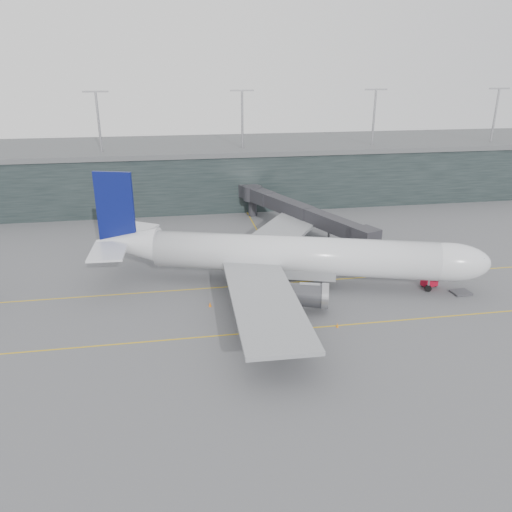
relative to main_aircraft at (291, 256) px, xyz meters
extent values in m
plane|color=#525257|center=(-5.50, 4.64, -5.21)|extent=(320.00, 320.00, 0.00)
cube|color=gold|center=(-5.50, 0.64, -5.20)|extent=(160.00, 0.25, 0.02)
cube|color=gold|center=(-5.50, -15.36, -5.20)|extent=(160.00, 0.25, 0.02)
cube|color=gold|center=(-0.50, 24.64, -5.20)|extent=(0.25, 60.00, 0.02)
cube|color=black|center=(-5.50, 62.64, 1.79)|extent=(240.00, 35.00, 14.00)
cube|color=#4F5153|center=(-5.50, 62.64, 9.39)|extent=(240.00, 36.00, 1.20)
cylinder|color=#9E9EA3|center=(-35.50, 52.64, 16.79)|extent=(0.60, 0.60, 14.00)
cylinder|color=#9E9EA3|center=(-0.50, 52.64, 16.79)|extent=(0.60, 0.60, 14.00)
cylinder|color=#9E9EA3|center=(34.50, 52.64, 16.79)|extent=(0.60, 0.60, 14.00)
cylinder|color=#9E9EA3|center=(69.50, 52.64, 16.79)|extent=(0.60, 0.60, 14.00)
cylinder|color=silver|center=(0.45, -0.14, 0.17)|extent=(46.42, 19.76, 6.29)
ellipsoid|color=silver|center=(24.19, -7.46, 0.17)|extent=(14.47, 9.90, 6.29)
cone|color=silver|center=(-27.17, 8.38, 0.88)|extent=(12.44, 9.06, 6.04)
cube|color=gray|center=(-0.52, 0.16, -2.27)|extent=(17.00, 9.63, 2.03)
cube|color=black|center=(27.87, -8.60, 1.18)|extent=(3.03, 3.56, 0.81)
cube|color=gray|center=(-7.09, -14.26, -0.85)|extent=(9.71, 29.58, 0.56)
cylinder|color=#3D3E43|center=(-0.45, -9.94, -2.57)|extent=(7.83, 5.48, 3.55)
cube|color=gray|center=(2.18, 15.78, -0.85)|extent=(23.72, 29.61, 0.56)
cylinder|color=#3D3E43|center=(5.23, 8.47, -2.57)|extent=(7.83, 5.48, 3.55)
cube|color=#0A1256|center=(-28.62, 8.83, 7.26)|extent=(6.45, 2.43, 12.17)
cube|color=silver|center=(-29.78, 3.35, 1.38)|extent=(5.91, 9.33, 0.35)
cube|color=silver|center=(-26.49, 14.01, 1.38)|extent=(9.58, 10.69, 0.35)
cylinder|color=black|center=(21.77, -6.71, -4.65)|extent=(1.19, 0.72, 1.12)
cylinder|color=#9E9EA3|center=(21.77, -6.71, -3.89)|extent=(0.30, 0.30, 2.64)
cylinder|color=black|center=(-4.86, -3.59, -4.55)|extent=(1.41, 0.87, 1.32)
cylinder|color=black|center=(-1.99, 5.71, -4.55)|extent=(1.41, 0.87, 1.32)
cube|color=#29292E|center=(15.44, 5.61, 0.54)|extent=(4.97, 5.22, 3.22)
cube|color=#29292E|center=(11.81, 14.43, 0.54)|extent=(8.34, 14.91, 2.87)
cube|color=#29292E|center=(6.13, 28.24, 0.54)|extent=(8.61, 15.01, 2.99)
cube|color=#29292E|center=(0.44, 42.05, 0.54)|extent=(8.87, 15.12, 3.10)
cylinder|color=#9E9EA3|center=(11.51, 15.17, -3.02)|extent=(0.57, 0.57, 4.37)
cube|color=#3D3E43|center=(11.51, 15.17, -4.81)|extent=(2.78, 2.47, 0.80)
cylinder|color=#29292E|center=(15.44, 45.14, 0.54)|extent=(4.60, 4.60, 3.45)
cylinder|color=#29292E|center=(15.44, 45.14, -3.14)|extent=(2.07, 2.07, 4.14)
cube|color=#AA0C22|center=(22.92, -4.88, -4.25)|extent=(2.77, 2.10, 1.46)
cylinder|color=black|center=(22.17, -5.63, -4.98)|extent=(0.48, 0.27, 0.45)
cylinder|color=black|center=(23.92, -5.22, -4.98)|extent=(0.48, 0.27, 0.45)
cylinder|color=black|center=(21.91, -4.54, -4.98)|extent=(0.48, 0.27, 0.45)
cylinder|color=black|center=(23.66, -4.12, -4.98)|extent=(0.48, 0.27, 0.45)
cube|color=#39393E|center=(26.76, -8.32, -5.03)|extent=(3.15, 2.61, 0.30)
cube|color=#3D3E43|center=(-9.40, 14.61, -5.06)|extent=(2.13, 1.76, 0.20)
cube|color=#A5A9B1|center=(-9.40, 14.61, -4.15)|extent=(1.72, 1.63, 1.51)
cube|color=#254294|center=(-9.40, 14.61, -3.37)|extent=(1.77, 1.68, 0.08)
cube|color=#3D3E43|center=(-8.10, 15.69, -5.08)|extent=(2.15, 1.95, 0.18)
cube|color=silver|center=(-8.10, 15.69, -4.29)|extent=(1.79, 1.74, 1.32)
cube|color=#254294|center=(-8.10, 15.69, -3.60)|extent=(1.85, 1.80, 0.07)
cube|color=#3D3E43|center=(-5.97, 15.56, -5.06)|extent=(2.10, 1.75, 0.20)
cube|color=silver|center=(-5.97, 15.56, -4.18)|extent=(1.70, 1.61, 1.46)
cube|color=#254294|center=(-5.97, 15.56, -3.42)|extent=(1.76, 1.67, 0.08)
cone|color=#FF500E|center=(30.12, 0.05, -4.87)|extent=(0.43, 0.43, 0.68)
cone|color=orange|center=(3.20, -15.78, -4.90)|extent=(0.39, 0.39, 0.62)
cone|color=orange|center=(4.95, 16.79, -4.84)|extent=(0.46, 0.46, 0.73)
cone|color=orange|center=(-14.16, -6.20, -4.85)|extent=(0.45, 0.45, 0.72)
camera|label=1|loc=(-18.71, -75.75, 29.61)|focal=35.00mm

